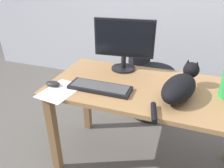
{
  "coord_description": "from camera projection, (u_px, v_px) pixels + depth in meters",
  "views": [
    {
      "loc": [
        0.18,
        -1.35,
        1.48
      ],
      "look_at": [
        -0.25,
        -0.15,
        0.82
      ],
      "focal_mm": 34.26,
      "sensor_mm": 36.0,
      "label": 1
    }
  ],
  "objects": [
    {
      "name": "paper_sheet",
      "position": [
        60.0,
        91.0,
        1.47
      ],
      "size": [
        0.25,
        0.32,
        0.0
      ],
      "primitive_type": "cube",
      "rotation": [
        0.0,
        0.0,
        -0.13
      ],
      "color": "white",
      "rests_on": "desk"
    },
    {
      "name": "monitor",
      "position": [
        124.0,
        43.0,
        1.7
      ],
      "size": [
        0.48,
        0.2,
        0.41
      ],
      "color": "black",
      "rests_on": "desk"
    },
    {
      "name": "desk",
      "position": [
        151.0,
        101.0,
        1.56
      ],
      "size": [
        1.47,
        0.71,
        0.76
      ],
      "color": "#9E7247",
      "rests_on": "ground_plane"
    },
    {
      "name": "computer_mouse",
      "position": [
        53.0,
        84.0,
        1.53
      ],
      "size": [
        0.11,
        0.06,
        0.04
      ],
      "primitive_type": "ellipsoid",
      "color": "#232328",
      "rests_on": "desk"
    },
    {
      "name": "keyboard",
      "position": [
        100.0,
        87.0,
        1.48
      ],
      "size": [
        0.44,
        0.15,
        0.03
      ],
      "color": "black",
      "rests_on": "desk"
    },
    {
      "name": "office_chair",
      "position": [
        149.0,
        79.0,
        2.4
      ],
      "size": [
        0.51,
        0.49,
        0.95
      ],
      "color": "black",
      "rests_on": "ground_plane"
    },
    {
      "name": "cat",
      "position": [
        180.0,
        86.0,
        1.36
      ],
      "size": [
        0.28,
        0.59,
        0.2
      ],
      "color": "black",
      "rests_on": "desk"
    },
    {
      "name": "ground_plane",
      "position": [
        145.0,
        164.0,
        1.86
      ],
      "size": [
        8.0,
        8.0,
        0.0
      ],
      "primitive_type": "plane",
      "color": "#59544F"
    }
  ]
}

